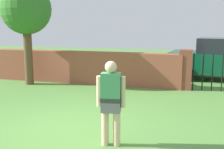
% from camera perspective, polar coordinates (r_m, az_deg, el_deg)
% --- Properties ---
extents(ground_plane, '(40.00, 40.00, 0.00)m').
position_cam_1_polar(ground_plane, '(6.41, -8.51, -10.85)').
color(ground_plane, '#568C3D').
extents(brick_wall, '(7.39, 0.50, 1.23)m').
position_cam_1_polar(brick_wall, '(11.02, -5.60, 1.43)').
color(brick_wall, brown).
rests_on(brick_wall, ground).
extents(tree, '(1.86, 1.86, 3.74)m').
position_cam_1_polar(tree, '(11.13, -16.90, 12.19)').
color(tree, brown).
rests_on(tree, ground).
extents(person, '(0.53, 0.27, 1.62)m').
position_cam_1_polar(person, '(5.29, -0.22, -5.05)').
color(person, beige).
rests_on(person, ground).
extents(fence_gate, '(2.55, 0.44, 1.40)m').
position_cam_1_polar(fence_gate, '(10.28, 20.41, 0.66)').
color(fence_gate, brown).
rests_on(fence_gate, ground).
extents(car, '(4.38, 2.34, 1.72)m').
position_cam_1_polar(car, '(12.37, 21.45, 2.87)').
color(car, '#0C4C2D').
rests_on(car, ground).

